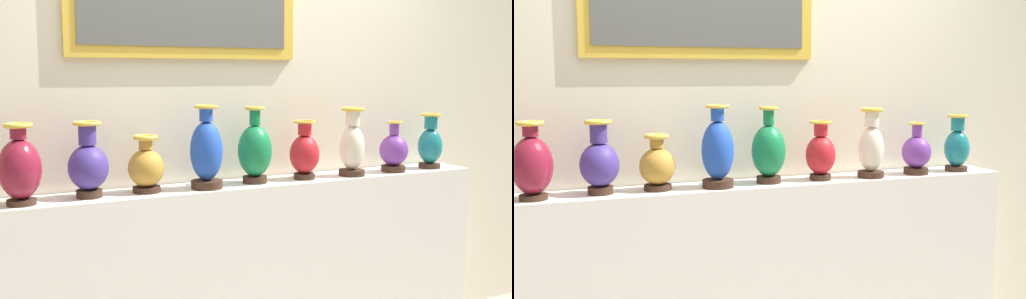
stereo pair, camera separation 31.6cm
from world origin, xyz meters
TOP-DOWN VIEW (x-y plane):
  - display_shelf at (0.00, 0.00)m, footprint 2.76×0.29m
  - back_wall at (-0.01, 0.21)m, footprint 5.28×0.14m
  - vase_burgundy at (-1.17, -0.04)m, footprint 0.19×0.19m
  - vase_indigo at (-0.87, -0.01)m, footprint 0.19×0.19m
  - vase_ochre at (-0.60, -0.01)m, footprint 0.18×0.18m
  - vase_sapphire at (-0.30, -0.04)m, footprint 0.16×0.16m
  - vase_emerald at (-0.01, -0.01)m, footprint 0.18×0.18m
  - vase_crimson at (0.28, -0.02)m, footprint 0.16×0.16m
  - vase_ivory at (0.58, -0.05)m, footprint 0.15×0.15m
  - vase_violet at (0.88, -0.04)m, footprint 0.17×0.17m
  - vase_teal at (1.17, -0.03)m, footprint 0.15×0.15m

SIDE VIEW (x-z plane):
  - display_shelf at x=0.00m, z-range 0.00..1.02m
  - vase_violet at x=0.88m, z-range 1.00..1.30m
  - vase_ochre at x=-0.60m, z-range 1.01..1.29m
  - vase_crimson at x=0.28m, z-range 1.01..1.33m
  - vase_teal at x=1.17m, z-range 1.00..1.34m
  - vase_indigo at x=-0.87m, z-range 1.00..1.36m
  - vase_burgundy at x=-1.17m, z-range 1.01..1.37m
  - vase_ivory at x=0.58m, z-range 1.00..1.39m
  - vase_emerald at x=-0.01m, z-range 0.99..1.40m
  - vase_sapphire at x=-0.30m, z-range 1.00..1.42m
  - back_wall at x=-0.01m, z-range 0.01..2.96m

